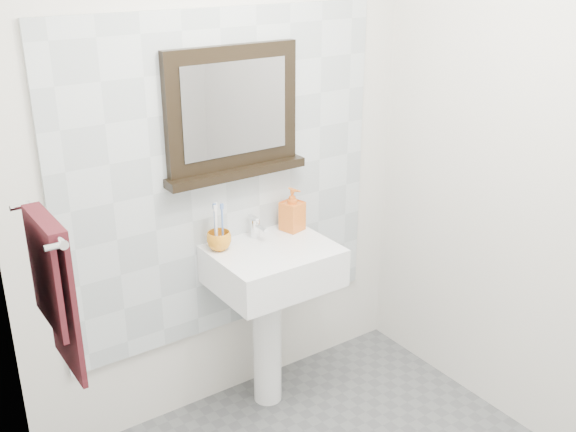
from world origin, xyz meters
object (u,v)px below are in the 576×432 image
at_px(hand_towel, 54,284).
at_px(soap_dispenser, 292,209).
at_px(toothbrush_cup, 219,241).
at_px(pedestal_sink, 272,283).
at_px(framed_mirror, 232,115).

bearing_deg(hand_towel, soap_dispenser, 19.84).
height_order(toothbrush_cup, soap_dispenser, soap_dispenser).
bearing_deg(pedestal_sink, soap_dispenser, 29.88).
bearing_deg(soap_dispenser, hand_towel, -174.20).
distance_m(framed_mirror, hand_towel, 1.15).
distance_m(pedestal_sink, hand_towel, 1.19).
relative_size(framed_mirror, hand_towel, 1.24).
distance_m(soap_dispenser, framed_mirror, 0.55).
distance_m(pedestal_sink, framed_mirror, 0.79).
relative_size(pedestal_sink, hand_towel, 1.75).
bearing_deg(framed_mirror, toothbrush_cup, -150.30).
relative_size(pedestal_sink, framed_mirror, 1.41).
bearing_deg(pedestal_sink, hand_towel, -162.19).
distance_m(toothbrush_cup, hand_towel, 0.98).
height_order(framed_mirror, hand_towel, framed_mirror).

